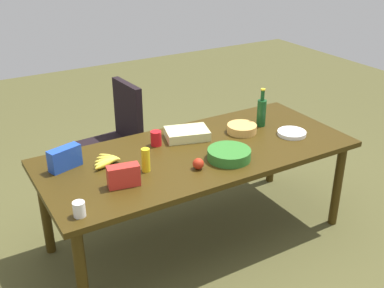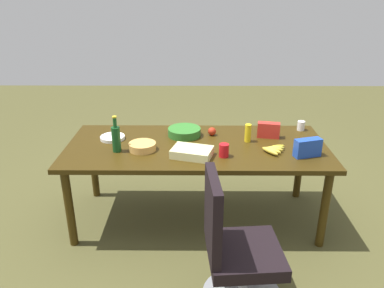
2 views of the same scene
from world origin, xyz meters
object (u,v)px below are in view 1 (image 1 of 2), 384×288
object	(u,v)px
red_solo_cup	(156,138)
conference_table	(198,159)
chip_bowl	(242,129)
chip_bag_blue	(65,158)
apple_red	(198,164)
banana_bunch	(107,161)
office_chair	(114,152)
mustard_bottle	(146,160)
wine_bottle	(262,112)
paper_plate_stack	(292,133)
sheet_cake	(187,134)
chip_bag_red	(123,176)
salad_bowl	(229,154)
paper_cup	(79,209)

from	to	relation	value
red_solo_cup	conference_table	bearing A→B (deg)	132.95
conference_table	chip_bowl	bearing A→B (deg)	-166.91
conference_table	red_solo_cup	distance (m)	0.35
conference_table	chip_bag_blue	bearing A→B (deg)	-13.92
apple_red	banana_bunch	bearing A→B (deg)	-37.02
office_chair	mustard_bottle	world-z (taller)	office_chair
chip_bowl	wine_bottle	bearing A→B (deg)	-171.73
office_chair	chip_bowl	size ratio (longest dim) A/B	4.27
office_chair	apple_red	distance (m)	1.33
paper_plate_stack	conference_table	bearing A→B (deg)	-9.65
wine_bottle	paper_plate_stack	distance (m)	0.30
mustard_bottle	chip_bag_blue	distance (m)	0.54
wine_bottle	sheet_cake	world-z (taller)	wine_bottle
chip_bag_red	wine_bottle	bearing A→B (deg)	-166.23
chip_bag_red	paper_plate_stack	world-z (taller)	chip_bag_red
conference_table	salad_bowl	distance (m)	0.27
paper_cup	paper_plate_stack	bearing A→B (deg)	-172.19
conference_table	banana_bunch	bearing A→B (deg)	-12.43
red_solo_cup	paper_plate_stack	size ratio (longest dim) A/B	0.50
sheet_cake	paper_plate_stack	bearing A→B (deg)	153.44
mustard_bottle	chip_bag_blue	size ratio (longest dim) A/B	0.73
chip_bowl	paper_plate_stack	world-z (taller)	chip_bowl
banana_bunch	chip_bag_blue	size ratio (longest dim) A/B	0.98
chip_bag_red	paper_cup	bearing A→B (deg)	28.03
red_solo_cup	wine_bottle	xyz separation A→B (m)	(-0.89, 0.10, 0.06)
chip_bowl	wine_bottle	distance (m)	0.23
red_solo_cup	banana_bunch	size ratio (longest dim) A/B	0.51
chip_bowl	conference_table	bearing A→B (deg)	13.09
red_solo_cup	paper_cup	world-z (taller)	red_solo_cup
banana_bunch	paper_cup	distance (m)	0.63
chip_bowl	wine_bottle	world-z (taller)	wine_bottle
office_chair	paper_plate_stack	distance (m)	1.59
wine_bottle	salad_bowl	bearing A→B (deg)	32.77
sheet_cake	apple_red	xyz separation A→B (m)	(0.18, 0.47, 0.00)
mustard_bottle	conference_table	bearing A→B (deg)	-169.48
conference_table	mustard_bottle	size ratio (longest dim) A/B	14.05
chip_bag_red	office_chair	bearing A→B (deg)	-108.15
chip_bag_red	salad_bowl	bearing A→B (deg)	177.49
chip_bag_blue	office_chair	bearing A→B (deg)	-128.62
mustard_bottle	chip_bowl	size ratio (longest dim) A/B	0.70
wine_bottle	chip_bag_red	bearing A→B (deg)	13.77
paper_plate_stack	chip_bag_blue	distance (m)	1.70
banana_bunch	apple_red	xyz separation A→B (m)	(-0.50, 0.37, 0.01)
banana_bunch	chip_bag_red	size ratio (longest dim) A/B	1.08
red_solo_cup	paper_cup	xyz separation A→B (m)	(0.78, 0.61, -0.01)
sheet_cake	banana_bunch	bearing A→B (deg)	7.65
apple_red	paper_plate_stack	xyz separation A→B (m)	(-0.91, -0.10, -0.02)
chip_bowl	sheet_cake	size ratio (longest dim) A/B	0.72
office_chair	chip_bag_blue	distance (m)	1.13
chip_bowl	mustard_bottle	bearing A→B (deg)	11.82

